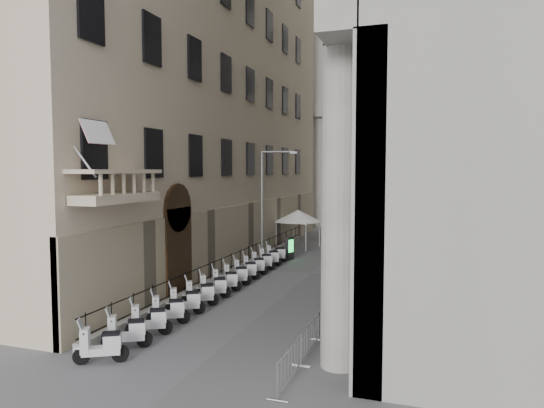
{
  "coord_description": "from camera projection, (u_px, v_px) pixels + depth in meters",
  "views": [
    {
      "loc": [
        7.03,
        -8.97,
        6.26
      ],
      "look_at": [
        -0.94,
        14.68,
        4.5
      ],
      "focal_mm": 32.0,
      "sensor_mm": 36.0,
      "label": 1
    }
  ],
  "objects": [
    {
      "name": "left_building",
      "position": [
        215.0,
        13.0,
        33.15
      ],
      "size": [
        5.0,
        36.0,
        34.0
      ],
      "primitive_type": "cube",
      "color": "beige",
      "rests_on": "ground"
    },
    {
      "name": "far_building",
      "position": [
        372.0,
        94.0,
        55.48
      ],
      "size": [
        22.0,
        10.0,
        30.0
      ],
      "primitive_type": "cube",
      "color": "beige",
      "rests_on": "ground"
    },
    {
      "name": "iron_fence",
      "position": [
        237.0,
        273.0,
        29.54
      ],
      "size": [
        0.3,
        28.0,
        1.4
      ],
      "primitive_type": null,
      "color": "black",
      "rests_on": "ground"
    },
    {
      "name": "blue_awning",
      "position": [
        391.0,
        258.0,
        34.41
      ],
      "size": [
        1.6,
        3.0,
        3.0
      ],
      "primitive_type": null,
      "color": "navy",
      "rests_on": "ground"
    },
    {
      "name": "flag",
      "position": [
        103.0,
        347.0,
        17.16
      ],
      "size": [
        1.0,
        1.4,
        8.2
      ],
      "primitive_type": null,
      "color": "#9E0C11",
      "rests_on": "ground"
    },
    {
      "name": "scooter_0",
      "position": [
        102.0,
        363.0,
        15.69
      ],
      "size": [
        1.5,
        1.17,
        1.5
      ],
      "primitive_type": null,
      "rotation": [
        0.0,
        0.0,
        2.08
      ],
      "color": "silver",
      "rests_on": "ground"
    },
    {
      "name": "scooter_1",
      "position": [
        128.0,
        348.0,
        17.01
      ],
      "size": [
        1.5,
        1.17,
        1.5
      ],
      "primitive_type": null,
      "rotation": [
        0.0,
        0.0,
        2.08
      ],
      "color": "silver",
      "rests_on": "ground"
    },
    {
      "name": "scooter_2",
      "position": [
        150.0,
        336.0,
        18.32
      ],
      "size": [
        1.5,
        1.17,
        1.5
      ],
      "primitive_type": null,
      "rotation": [
        0.0,
        0.0,
        2.08
      ],
      "color": "silver",
      "rests_on": "ground"
    },
    {
      "name": "scooter_3",
      "position": [
        169.0,
        324.0,
        19.63
      ],
      "size": [
        1.5,
        1.17,
        1.5
      ],
      "primitive_type": null,
      "rotation": [
        0.0,
        0.0,
        2.08
      ],
      "color": "silver",
      "rests_on": "ground"
    },
    {
      "name": "scooter_4",
      "position": [
        186.0,
        315.0,
        20.95
      ],
      "size": [
        1.5,
        1.17,
        1.5
      ],
      "primitive_type": null,
      "rotation": [
        0.0,
        0.0,
        2.08
      ],
      "color": "silver",
      "rests_on": "ground"
    },
    {
      "name": "scooter_5",
      "position": [
        200.0,
        306.0,
        22.26
      ],
      "size": [
        1.5,
        1.17,
        1.5
      ],
      "primitive_type": null,
      "rotation": [
        0.0,
        0.0,
        2.08
      ],
      "color": "silver",
      "rests_on": "ground"
    },
    {
      "name": "scooter_6",
      "position": [
        213.0,
        299.0,
        23.58
      ],
      "size": [
        1.5,
        1.17,
        1.5
      ],
      "primitive_type": null,
      "rotation": [
        0.0,
        0.0,
        2.08
      ],
      "color": "silver",
      "rests_on": "ground"
    },
    {
      "name": "scooter_7",
      "position": [
        225.0,
        292.0,
        24.89
      ],
      "size": [
        1.5,
        1.17,
        1.5
      ],
      "primitive_type": null,
      "rotation": [
        0.0,
        0.0,
        2.08
      ],
      "color": "silver",
      "rests_on": "ground"
    },
    {
      "name": "scooter_8",
      "position": [
        236.0,
        286.0,
        26.21
      ],
      "size": [
        1.5,
        1.17,
        1.5
      ],
      "primitive_type": null,
      "rotation": [
        0.0,
        0.0,
        2.08
      ],
      "color": "silver",
      "rests_on": "ground"
    },
    {
      "name": "scooter_9",
      "position": [
        245.0,
        280.0,
        27.52
      ],
      "size": [
        1.5,
        1.17,
        1.5
      ],
      "primitive_type": null,
      "rotation": [
        0.0,
        0.0,
        2.08
      ],
      "color": "silver",
      "rests_on": "ground"
    },
    {
      "name": "scooter_10",
      "position": [
        254.0,
        275.0,
        28.83
      ],
      "size": [
        1.5,
        1.17,
        1.5
      ],
      "primitive_type": null,
      "rotation": [
        0.0,
        0.0,
        2.08
      ],
      "color": "silver",
      "rests_on": "ground"
    },
    {
      "name": "scooter_11",
      "position": [
        262.0,
        271.0,
        30.15
      ],
      "size": [
        1.5,
        1.17,
        1.5
      ],
      "primitive_type": null,
      "rotation": [
        0.0,
        0.0,
        2.08
      ],
      "color": "silver",
      "rests_on": "ground"
    },
    {
      "name": "scooter_12",
      "position": [
        269.0,
        266.0,
        31.46
      ],
      "size": [
        1.5,
        1.17,
        1.5
      ],
      "primitive_type": null,
      "rotation": [
        0.0,
        0.0,
        2.08
      ],
      "color": "silver",
      "rests_on": "ground"
    },
    {
      "name": "scooter_13",
      "position": [
        276.0,
        262.0,
        32.78
      ],
      "size": [
        1.5,
        1.17,
        1.5
      ],
      "primitive_type": null,
      "rotation": [
        0.0,
        0.0,
        2.08
      ],
      "color": "silver",
      "rests_on": "ground"
    },
    {
      "name": "barrier_0",
      "position": [
        290.0,
        383.0,
        14.22
      ],
      "size": [
        0.6,
        2.4,
        1.1
      ],
      "primitive_type": null,
      "color": "#B3B5BB",
      "rests_on": "ground"
    },
    {
      "name": "barrier_1",
      "position": [
        311.0,
        353.0,
        16.59
      ],
      "size": [
        0.6,
        2.4,
        1.1
      ],
      "primitive_type": null,
      "color": "#B3B5BB",
      "rests_on": "ground"
    },
    {
      "name": "barrier_2",
      "position": [
        326.0,
        330.0,
        18.95
      ],
      "size": [
        0.6,
        2.4,
        1.1
      ],
      "primitive_type": null,
      "color": "#B3B5BB",
      "rests_on": "ground"
    },
    {
      "name": "barrier_3",
      "position": [
        338.0,
        312.0,
        21.31
      ],
      "size": [
        0.6,
        2.4,
        1.1
      ],
      "primitive_type": null,
      "color": "#B3B5BB",
      "rests_on": "ground"
    },
    {
      "name": "barrier_4",
      "position": [
        348.0,
        298.0,
        23.68
      ],
      "size": [
        0.6,
        2.4,
        1.1
      ],
      "primitive_type": null,
      "color": "#B3B5BB",
      "rests_on": "ground"
    },
    {
      "name": "barrier_5",
      "position": [
        356.0,
        286.0,
        26.04
      ],
      "size": [
        0.6,
        2.4,
        1.1
      ],
      "primitive_type": null,
      "color": "#B3B5BB",
      "rests_on": "ground"
    },
    {
      "name": "barrier_6",
      "position": [
        362.0,
        277.0,
        28.4
      ],
      "size": [
        0.6,
        2.4,
        1.1
      ],
      "primitive_type": null,
      "color": "#B3B5BB",
      "rests_on": "ground"
    },
    {
      "name": "security_tent",
      "position": [
        296.0,
        216.0,
        39.36
      ],
      "size": [
        3.74,
        3.74,
        3.04
      ],
      "color": "silver",
      "rests_on": "ground"
    },
    {
      "name": "street_lamp",
      "position": [
        266.0,
        196.0,
        33.17
      ],
      "size": [
        2.38,
        0.93,
        7.55
      ],
      "rotation": [
        0.0,
        0.0,
        0.32
      ],
      "color": "#989AA0",
      "rests_on": "ground"
    },
    {
      "name": "info_kiosk",
      "position": [
        290.0,
        248.0,
        33.79
      ],
      "size": [
        0.44,
        0.78,
        1.59
      ],
      "rotation": [
        0.0,
        0.0,
        -0.32
      ],
      "color": "black",
      "rests_on": "ground"
    },
    {
      "name": "pedestrian_a",
      "position": [
        339.0,
        253.0,
        32.06
      ],
      "size": [
        0.65,
        0.49,
        1.6
      ],
      "primitive_type": "imported",
      "rotation": [
        0.0,
        0.0,
        2.94
      ],
      "color": "black",
      "rests_on": "ground"
    },
    {
      "name": "pedestrian_b",
      "position": [
        362.0,
        235.0,
        40.72
      ],
      "size": [
        1.0,
        0.91,
        1.67
      ],
      "primitive_type": "imported",
      "rotation": [
        0.0,
        0.0,
        2.71
      ],
      "color": "black",
      "rests_on": "ground"
    },
    {
      "name": "pedestrian_c",
      "position": [
        328.0,
        238.0,
        37.56
      ],
      "size": [
        1.13,
        1.04,
        1.94
      ],
      "primitive_type": "imported",
      "rotation": [
        0.0,
        0.0,
        3.74
      ],
      "color": "black",
      "rests_on": "ground"
    }
  ]
}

